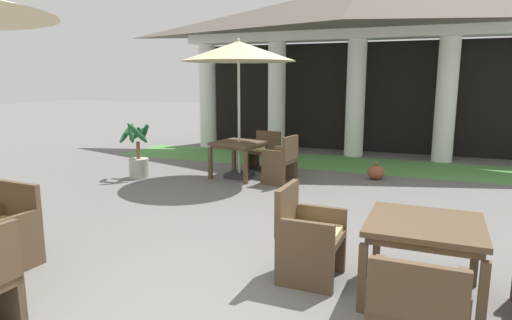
{
  "coord_description": "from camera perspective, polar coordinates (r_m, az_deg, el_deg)",
  "views": [
    {
      "loc": [
        1.84,
        -2.66,
        1.97
      ],
      "look_at": [
        -0.23,
        2.49,
        0.94
      ],
      "focal_mm": 30.81,
      "sensor_mm": 36.0,
      "label": 1
    }
  ],
  "objects": [
    {
      "name": "patio_chair_near_foreground_west",
      "position": [
        4.44,
        6.76,
        -9.87
      ],
      "size": [
        0.59,
        0.6,
        0.94
      ],
      "rotation": [
        0.0,
        0.0,
        -1.59
      ],
      "color": "brown",
      "rests_on": "ground"
    },
    {
      "name": "lawn_strip",
      "position": [
        10.55,
        11.41,
        -0.45
      ],
      "size": [
        11.51,
        1.93,
        0.01
      ],
      "primitive_type": "cube",
      "color": "#519347",
      "rests_on": "ground"
    },
    {
      "name": "patio_umbrella_mid_left",
      "position": [
        8.72,
        -2.28,
        13.72
      ],
      "size": [
        2.24,
        2.24,
        2.75
      ],
      "color": "#2D2D2D",
      "rests_on": "ground"
    },
    {
      "name": "patio_chair_mid_left_north",
      "position": [
        9.66,
        0.97,
        1.11
      ],
      "size": [
        0.71,
        0.67,
        0.83
      ],
      "rotation": [
        0.0,
        0.0,
        -3.31
      ],
      "color": "brown",
      "rests_on": "ground"
    },
    {
      "name": "patio_table_near_foreground",
      "position": [
        4.22,
        21.03,
        -8.66
      ],
      "size": [
        1.0,
        1.0,
        0.73
      ],
      "rotation": [
        0.0,
        0.0,
        -0.02
      ],
      "color": "brown",
      "rests_on": "ground"
    },
    {
      "name": "patio_chair_mid_right_north",
      "position": [
        5.38,
        -29.85,
        -7.91
      ],
      "size": [
        0.63,
        0.58,
        0.87
      ],
      "rotation": [
        0.0,
        0.0,
        -3.19
      ],
      "color": "brown",
      "rests_on": "ground"
    },
    {
      "name": "patio_chair_mid_left_east",
      "position": [
        8.36,
        3.34,
        -0.15
      ],
      "size": [
        0.58,
        0.64,
        0.92
      ],
      "rotation": [
        0.0,
        0.0,
        1.41
      ],
      "color": "brown",
      "rests_on": "ground"
    },
    {
      "name": "patio_chair_near_foreground_south",
      "position": [
        3.33,
        20.08,
        -17.97
      ],
      "size": [
        0.64,
        0.53,
        0.84
      ],
      "rotation": [
        0.0,
        0.0,
        -0.02
      ],
      "color": "brown",
      "rests_on": "ground"
    },
    {
      "name": "background_pavilion",
      "position": [
        11.74,
        13.24,
        16.45
      ],
      "size": [
        9.71,
        2.9,
        4.24
      ],
      "color": "white",
      "rests_on": "ground"
    },
    {
      "name": "potted_palm_left_edge",
      "position": [
        9.15,
        -15.06,
        0.46
      ],
      "size": [
        0.63,
        0.64,
        1.16
      ],
      "color": "#B2AD9E",
      "rests_on": "ground"
    },
    {
      "name": "terracotta_urn",
      "position": [
        9.04,
        15.3,
        -1.52
      ],
      "size": [
        0.34,
        0.34,
        0.37
      ],
      "color": "brown",
      "rests_on": "ground"
    },
    {
      "name": "patio_table_mid_left",
      "position": [
        8.81,
        -2.19,
        1.76
      ],
      "size": [
        1.04,
        1.04,
        0.73
      ],
      "rotation": [
        0.0,
        0.0,
        -0.16
      ],
      "color": "brown",
      "rests_on": "ground"
    }
  ]
}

